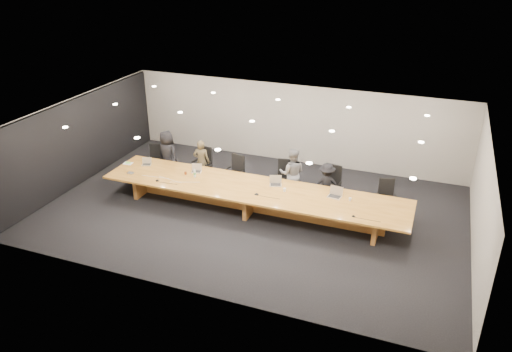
% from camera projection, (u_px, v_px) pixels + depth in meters
% --- Properties ---
extents(ground, '(12.00, 12.00, 0.00)m').
position_uv_depth(ground, '(252.00, 211.00, 14.66)').
color(ground, black).
rests_on(ground, ground).
extents(back_wall, '(12.00, 0.02, 2.80)m').
position_uv_depth(back_wall, '(294.00, 124.00, 17.46)').
color(back_wall, beige).
rests_on(back_wall, ground).
extents(left_wall_panel, '(0.08, 7.84, 2.74)m').
position_uv_depth(left_wall_panel, '(80.00, 141.00, 16.00)').
color(left_wall_panel, black).
rests_on(left_wall_panel, ground).
extents(conference_table, '(9.00, 1.80, 0.75)m').
position_uv_depth(conference_table, '(252.00, 195.00, 14.44)').
color(conference_table, '#8E5C1F').
rests_on(conference_table, ground).
extents(chair_far_left, '(0.64, 0.64, 1.01)m').
position_uv_depth(chair_far_left, '(155.00, 159.00, 16.88)').
color(chair_far_left, black).
rests_on(chair_far_left, ground).
extents(chair_left, '(0.68, 0.68, 1.16)m').
position_uv_depth(chair_left, '(202.00, 164.00, 16.30)').
color(chair_left, black).
rests_on(chair_left, ground).
extents(chair_mid_left, '(0.70, 0.70, 1.14)m').
position_uv_depth(chair_mid_left, '(234.00, 172.00, 15.75)').
color(chair_mid_left, black).
rests_on(chair_mid_left, ground).
extents(chair_mid_right, '(0.70, 0.70, 1.17)m').
position_uv_depth(chair_mid_right, '(285.00, 179.00, 15.30)').
color(chair_mid_right, black).
rests_on(chair_mid_right, ground).
extents(chair_right, '(0.69, 0.69, 1.19)m').
position_uv_depth(chair_right, '(330.00, 185.00, 14.89)').
color(chair_right, black).
rests_on(chair_right, ground).
extents(chair_far_right, '(0.67, 0.67, 1.06)m').
position_uv_depth(chair_far_right, '(386.00, 197.00, 14.29)').
color(chair_far_right, black).
rests_on(chair_far_right, ground).
extents(person_a, '(0.91, 0.72, 1.63)m').
position_uv_depth(person_a, '(167.00, 154.00, 16.46)').
color(person_a, black).
rests_on(person_a, ground).
extents(person_b, '(0.60, 0.46, 1.48)m').
position_uv_depth(person_b, '(202.00, 162.00, 16.08)').
color(person_b, '#3E3521').
rests_on(person_b, ground).
extents(person_c, '(0.89, 0.76, 1.60)m').
position_uv_depth(person_c, '(292.00, 174.00, 15.11)').
color(person_c, slate).
rests_on(person_c, ground).
extents(person_d, '(0.97, 0.75, 1.33)m').
position_uv_depth(person_d, '(326.00, 184.00, 14.75)').
color(person_d, black).
rests_on(person_d, ground).
extents(laptop_a, '(0.34, 0.30, 0.23)m').
position_uv_depth(laptop_a, '(146.00, 162.00, 15.79)').
color(laptop_a, '#C1B493').
rests_on(laptop_a, conference_table).
extents(laptop_b, '(0.36, 0.30, 0.24)m').
position_uv_depth(laptop_b, '(196.00, 168.00, 15.30)').
color(laptop_b, beige).
rests_on(laptop_b, conference_table).
extents(laptop_d, '(0.41, 0.35, 0.27)m').
position_uv_depth(laptop_d, '(276.00, 181.00, 14.45)').
color(laptop_d, tan).
rests_on(laptop_d, conference_table).
extents(laptop_e, '(0.40, 0.32, 0.29)m').
position_uv_depth(laptop_e, '(335.00, 192.00, 13.77)').
color(laptop_e, tan).
rests_on(laptop_e, conference_table).
extents(water_bottle, '(0.08, 0.08, 0.23)m').
position_uv_depth(water_bottle, '(195.00, 173.00, 14.97)').
color(water_bottle, '#B0C1BE').
rests_on(water_bottle, conference_table).
extents(amber_mug, '(0.09, 0.09, 0.09)m').
position_uv_depth(amber_mug, '(186.00, 173.00, 15.17)').
color(amber_mug, '#682F12').
rests_on(amber_mug, conference_table).
extents(paper_cup_near, '(0.10, 0.10, 0.10)m').
position_uv_depth(paper_cup_near, '(285.00, 190.00, 14.12)').
color(paper_cup_near, silver).
rests_on(paper_cup_near, conference_table).
extents(paper_cup_far, '(0.09, 0.09, 0.09)m').
position_uv_depth(paper_cup_far, '(350.00, 199.00, 13.62)').
color(paper_cup_far, silver).
rests_on(paper_cup_far, conference_table).
extents(notepad, '(0.30, 0.25, 0.02)m').
position_uv_depth(notepad, '(128.00, 163.00, 15.93)').
color(notepad, silver).
rests_on(notepad, conference_table).
extents(lime_gadget, '(0.16, 0.12, 0.02)m').
position_uv_depth(lime_gadget, '(128.00, 163.00, 15.93)').
color(lime_gadget, '#6CD238').
rests_on(lime_gadget, notepad).
extents(av_box, '(0.18, 0.14, 0.03)m').
position_uv_depth(av_box, '(131.00, 173.00, 15.26)').
color(av_box, '#A1A1A5').
rests_on(av_box, conference_table).
extents(mic_left, '(0.14, 0.14, 0.03)m').
position_uv_depth(mic_left, '(157.00, 180.00, 14.79)').
color(mic_left, black).
rests_on(mic_left, conference_table).
extents(mic_center, '(0.13, 0.13, 0.03)m').
position_uv_depth(mic_center, '(257.00, 194.00, 13.97)').
color(mic_center, black).
rests_on(mic_center, conference_table).
extents(mic_right, '(0.11, 0.11, 0.03)m').
position_uv_depth(mic_right, '(354.00, 216.00, 12.85)').
color(mic_right, black).
rests_on(mic_right, conference_table).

